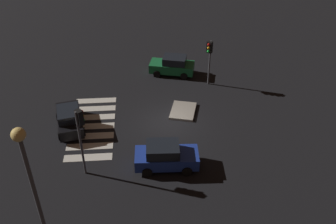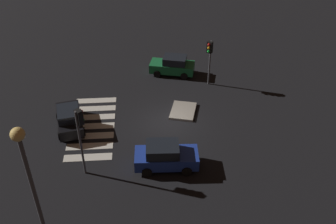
# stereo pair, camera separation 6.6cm
# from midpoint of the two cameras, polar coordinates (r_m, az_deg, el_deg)

# --- Properties ---
(ground_plane) EXTENTS (80.00, 80.00, 0.00)m
(ground_plane) POSITION_cam_midpoint_polar(r_m,az_deg,el_deg) (28.63, -0.07, -1.64)
(ground_plane) COLOR black
(traffic_island) EXTENTS (2.80, 2.37, 0.18)m
(traffic_island) POSITION_cam_midpoint_polar(r_m,az_deg,el_deg) (29.79, 2.19, 0.17)
(traffic_island) COLOR gray
(traffic_island) RESTS_ON ground
(car_blue) EXTENTS (2.05, 4.13, 1.77)m
(car_blue) POSITION_cam_midpoint_polar(r_m,az_deg,el_deg) (24.45, -0.41, -6.55)
(car_blue) COLOR #1E389E
(car_blue) RESTS_ON ground
(car_green) EXTENTS (2.56, 4.19, 1.72)m
(car_green) POSITION_cam_midpoint_polar(r_m,az_deg,el_deg) (34.52, 0.62, 6.92)
(car_green) COLOR #196B38
(car_green) RESTS_ON ground
(car_black) EXTENTS (4.14, 2.45, 1.71)m
(car_black) POSITION_cam_midpoint_polar(r_m,az_deg,el_deg) (28.56, -14.49, -0.96)
(car_black) COLOR black
(car_black) RESTS_ON ground
(traffic_light_east) EXTENTS (0.54, 0.53, 4.71)m
(traffic_light_east) POSITION_cam_midpoint_polar(r_m,az_deg,el_deg) (22.92, -12.97, -2.19)
(traffic_light_east) COLOR #47474C
(traffic_light_east) RESTS_ON ground
(traffic_light_west) EXTENTS (0.53, 0.54, 4.02)m
(traffic_light_west) POSITION_cam_midpoint_polar(r_m,az_deg,el_deg) (32.01, 6.09, 8.77)
(traffic_light_west) COLOR #47474C
(traffic_light_west) RESTS_ON ground
(street_lamp) EXTENTS (0.56, 0.56, 8.61)m
(street_lamp) POSITION_cam_midpoint_polar(r_m,az_deg,el_deg) (16.75, -19.57, -10.06)
(street_lamp) COLOR #47474C
(street_lamp) RESTS_ON ground
(crosswalk_near) EXTENTS (7.60, 3.20, 0.02)m
(crosswalk_near) POSITION_cam_midpoint_polar(r_m,az_deg,el_deg) (28.84, -11.19, -2.09)
(crosswalk_near) COLOR silver
(crosswalk_near) RESTS_ON ground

